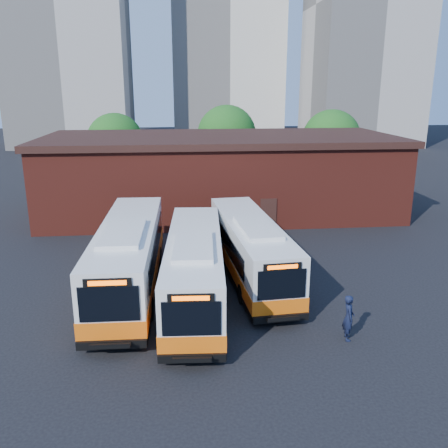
{
  "coord_description": "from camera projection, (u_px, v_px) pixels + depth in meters",
  "views": [
    {
      "loc": [
        -3.5,
        -19.11,
        10.18
      ],
      "look_at": [
        -1.19,
        4.54,
        3.31
      ],
      "focal_mm": 38.0,
      "sensor_mm": 36.0,
      "label": 1
    }
  ],
  "objects": [
    {
      "name": "transit_worker",
      "position": [
        349.0,
        318.0,
        19.65
      ],
      "size": [
        0.58,
        0.78,
        1.98
      ],
      "primitive_type": "imported",
      "rotation": [
        0.0,
        0.0,
        1.42
      ],
      "color": "black",
      "rests_on": "ground"
    },
    {
      "name": "ground",
      "position": [
        260.0,
        321.0,
        21.42
      ],
      "size": [
        220.0,
        220.0,
        0.0
      ],
      "primitive_type": "plane",
      "color": "black"
    },
    {
      "name": "tree_east",
      "position": [
        331.0,
        139.0,
        50.93
      ],
      "size": [
        6.24,
        6.24,
        7.96
      ],
      "color": "#382314",
      "rests_on": "ground"
    },
    {
      "name": "depot_building",
      "position": [
        220.0,
        173.0,
        39.64
      ],
      "size": [
        28.6,
        12.6,
        6.4
      ],
      "color": "maroon",
      "rests_on": "ground"
    },
    {
      "name": "tree_west",
      "position": [
        115.0,
        142.0,
        49.79
      ],
      "size": [
        6.0,
        6.0,
        7.65
      ],
      "color": "#382314",
      "rests_on": "ground"
    },
    {
      "name": "tower_right",
      "position": [
        367.0,
        3.0,
        82.48
      ],
      "size": [
        18.0,
        18.0,
        49.2
      ],
      "color": "#AAA49C",
      "rests_on": "ground"
    },
    {
      "name": "tree_mid",
      "position": [
        227.0,
        135.0,
        52.71
      ],
      "size": [
        6.56,
        6.56,
        8.36
      ],
      "color": "#382314",
      "rests_on": "ground"
    },
    {
      "name": "bus_west",
      "position": [
        129.0,
        259.0,
        24.43
      ],
      "size": [
        3.06,
        13.49,
        3.66
      ],
      "rotation": [
        0.0,
        0.0,
        -0.02
      ],
      "color": "white",
      "rests_on": "ground"
    },
    {
      "name": "bus_midwest",
      "position": [
        195.0,
        270.0,
        23.19
      ],
      "size": [
        3.29,
        12.69,
        3.42
      ],
      "rotation": [
        0.0,
        0.0,
        -0.06
      ],
      "color": "white",
      "rests_on": "ground"
    },
    {
      "name": "bus_mideast",
      "position": [
        250.0,
        250.0,
        26.1
      ],
      "size": [
        3.49,
        12.53,
        3.37
      ],
      "rotation": [
        0.0,
        0.0,
        0.08
      ],
      "color": "white",
      "rests_on": "ground"
    }
  ]
}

